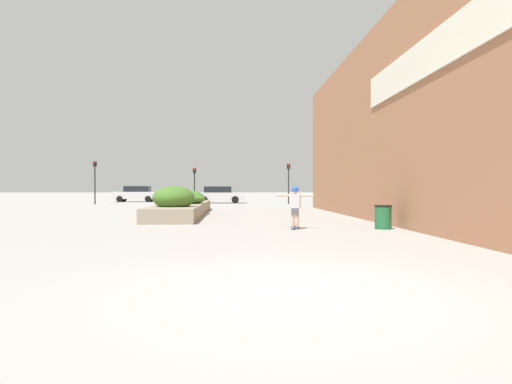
{
  "coord_description": "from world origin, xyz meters",
  "views": [
    {
      "loc": [
        -0.79,
        -6.1,
        1.4
      ],
      "look_at": [
        0.58,
        20.03,
        1.18
      ],
      "focal_mm": 32.0,
      "sensor_mm": 36.0,
      "label": 1
    }
  ],
  "objects_px": {
    "car_center_left": "(366,194)",
    "traffic_light_right": "(289,177)",
    "traffic_light_left": "(194,179)",
    "car_center_right": "(219,194)",
    "car_leftmost": "(136,194)",
    "traffic_light_far_left": "(95,175)",
    "trash_bin": "(383,217)",
    "skateboarder": "(295,202)",
    "skateboard": "(295,227)"
  },
  "relations": [
    {
      "from": "car_center_right",
      "to": "skateboard",
      "type": "bearing_deg",
      "value": 6.93
    },
    {
      "from": "skateboard",
      "to": "trash_bin",
      "type": "height_order",
      "value": "trash_bin"
    },
    {
      "from": "car_center_right",
      "to": "traffic_light_left",
      "type": "xyz_separation_m",
      "value": [
        -2.09,
        -2.99,
        1.36
      ]
    },
    {
      "from": "car_center_left",
      "to": "traffic_light_left",
      "type": "height_order",
      "value": "traffic_light_left"
    },
    {
      "from": "skateboarder",
      "to": "car_leftmost",
      "type": "relative_size",
      "value": 0.3
    },
    {
      "from": "traffic_light_left",
      "to": "traffic_light_far_left",
      "type": "relative_size",
      "value": 0.85
    },
    {
      "from": "traffic_light_right",
      "to": "skateboard",
      "type": "bearing_deg",
      "value": -96.59
    },
    {
      "from": "traffic_light_far_left",
      "to": "car_center_left",
      "type": "bearing_deg",
      "value": 7.46
    },
    {
      "from": "skateboard",
      "to": "car_center_left",
      "type": "xyz_separation_m",
      "value": [
        10.8,
        27.9,
        0.78
      ]
    },
    {
      "from": "traffic_light_far_left",
      "to": "skateboard",
      "type": "bearing_deg",
      "value": -60.32
    },
    {
      "from": "trash_bin",
      "to": "traffic_light_far_left",
      "type": "height_order",
      "value": "traffic_light_far_left"
    },
    {
      "from": "car_center_left",
      "to": "traffic_light_left",
      "type": "relative_size",
      "value": 1.43
    },
    {
      "from": "car_leftmost",
      "to": "traffic_light_left",
      "type": "bearing_deg",
      "value": -137.99
    },
    {
      "from": "car_center_left",
      "to": "skateboarder",
      "type": "bearing_deg",
      "value": -21.16
    },
    {
      "from": "car_center_left",
      "to": "skateboard",
      "type": "bearing_deg",
      "value": -21.16
    },
    {
      "from": "trash_bin",
      "to": "traffic_light_right",
      "type": "distance_m",
      "value": 25.33
    },
    {
      "from": "traffic_light_left",
      "to": "car_center_right",
      "type": "bearing_deg",
      "value": 54.97
    },
    {
      "from": "car_center_left",
      "to": "traffic_light_right",
      "type": "xyz_separation_m",
      "value": [
        -7.9,
        -2.8,
        1.59
      ]
    },
    {
      "from": "skateboard",
      "to": "car_center_left",
      "type": "height_order",
      "value": "car_center_left"
    },
    {
      "from": "skateboarder",
      "to": "traffic_light_left",
      "type": "height_order",
      "value": "traffic_light_left"
    },
    {
      "from": "car_center_left",
      "to": "traffic_light_far_left",
      "type": "relative_size",
      "value": 1.21
    },
    {
      "from": "traffic_light_left",
      "to": "car_center_left",
      "type": "bearing_deg",
      "value": 11.28
    },
    {
      "from": "car_center_right",
      "to": "skateboarder",
      "type": "bearing_deg",
      "value": 6.93
    },
    {
      "from": "skateboard",
      "to": "traffic_light_left",
      "type": "relative_size",
      "value": 0.21
    },
    {
      "from": "car_leftmost",
      "to": "traffic_light_right",
      "type": "height_order",
      "value": "traffic_light_right"
    },
    {
      "from": "traffic_light_left",
      "to": "traffic_light_far_left",
      "type": "bearing_deg",
      "value": -179.95
    },
    {
      "from": "traffic_light_far_left",
      "to": "trash_bin",
      "type": "bearing_deg",
      "value": -55.47
    },
    {
      "from": "traffic_light_left",
      "to": "skateboard",
      "type": "bearing_deg",
      "value": -77.52
    },
    {
      "from": "traffic_light_left",
      "to": "traffic_light_right",
      "type": "bearing_deg",
      "value": 3.06
    },
    {
      "from": "skateboard",
      "to": "traffic_light_left",
      "type": "height_order",
      "value": "traffic_light_left"
    },
    {
      "from": "trash_bin",
      "to": "car_leftmost",
      "type": "relative_size",
      "value": 0.18
    },
    {
      "from": "skateboarder",
      "to": "traffic_light_far_left",
      "type": "xyz_separation_m",
      "value": [
        -14.04,
        24.64,
        1.6
      ]
    },
    {
      "from": "car_center_left",
      "to": "traffic_light_far_left",
      "type": "distance_m",
      "value": 25.11
    },
    {
      "from": "traffic_light_left",
      "to": "traffic_light_far_left",
      "type": "distance_m",
      "value": 8.59
    },
    {
      "from": "traffic_light_right",
      "to": "car_leftmost",
      "type": "bearing_deg",
      "value": 155.37
    },
    {
      "from": "traffic_light_right",
      "to": "skateboarder",
      "type": "bearing_deg",
      "value": -96.59
    },
    {
      "from": "car_center_left",
      "to": "car_center_right",
      "type": "bearing_deg",
      "value": -88.97
    },
    {
      "from": "trash_bin",
      "to": "traffic_light_left",
      "type": "bearing_deg",
      "value": 108.86
    },
    {
      "from": "car_center_right",
      "to": "traffic_light_right",
      "type": "height_order",
      "value": "traffic_light_right"
    },
    {
      "from": "car_center_left",
      "to": "traffic_light_far_left",
      "type": "height_order",
      "value": "traffic_light_far_left"
    },
    {
      "from": "trash_bin",
      "to": "traffic_light_left",
      "type": "relative_size",
      "value": 0.26
    },
    {
      "from": "skateboard",
      "to": "traffic_light_right",
      "type": "distance_m",
      "value": 25.38
    },
    {
      "from": "skateboard",
      "to": "car_center_right",
      "type": "xyz_separation_m",
      "value": [
        -3.36,
        27.64,
        0.76
      ]
    },
    {
      "from": "trash_bin",
      "to": "traffic_light_far_left",
      "type": "relative_size",
      "value": 0.22
    },
    {
      "from": "skateboarder",
      "to": "traffic_light_right",
      "type": "relative_size",
      "value": 0.38
    },
    {
      "from": "trash_bin",
      "to": "car_center_right",
      "type": "relative_size",
      "value": 0.18
    },
    {
      "from": "skateboarder",
      "to": "car_center_right",
      "type": "distance_m",
      "value": 27.84
    },
    {
      "from": "skateboarder",
      "to": "traffic_light_far_left",
      "type": "height_order",
      "value": "traffic_light_far_left"
    },
    {
      "from": "car_leftmost",
      "to": "trash_bin",
      "type": "bearing_deg",
      "value": -154.89
    },
    {
      "from": "car_center_left",
      "to": "traffic_light_left",
      "type": "bearing_deg",
      "value": -78.72
    }
  ]
}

